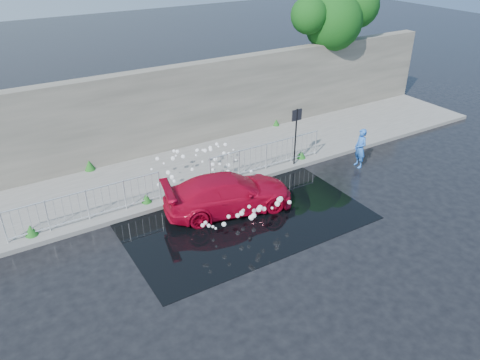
# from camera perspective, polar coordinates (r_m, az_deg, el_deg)

# --- Properties ---
(ground) EXTENTS (90.00, 90.00, 0.00)m
(ground) POSITION_cam_1_polar(r_m,az_deg,el_deg) (14.89, 0.84, -6.92)
(ground) COLOR black
(ground) RESTS_ON ground
(pavement) EXTENTS (30.00, 4.00, 0.15)m
(pavement) POSITION_cam_1_polar(r_m,az_deg,el_deg) (18.64, -7.36, 0.97)
(pavement) COLOR slate
(pavement) RESTS_ON ground
(curb) EXTENTS (30.00, 0.25, 0.16)m
(curb) POSITION_cam_1_polar(r_m,az_deg,el_deg) (17.05, -4.53, -1.67)
(curb) COLOR slate
(curb) RESTS_ON ground
(retaining_wall) EXTENTS (30.00, 0.60, 3.50)m
(retaining_wall) POSITION_cam_1_polar(r_m,az_deg,el_deg) (19.78, -10.40, 8.19)
(retaining_wall) COLOR #575349
(retaining_wall) RESTS_ON pavement
(puddle) EXTENTS (8.00, 5.00, 0.01)m
(puddle) POSITION_cam_1_polar(r_m,az_deg,el_deg) (15.80, 0.45, -4.55)
(puddle) COLOR black
(puddle) RESTS_ON ground
(sign_post) EXTENTS (0.45, 0.06, 2.50)m
(sign_post) POSITION_cam_1_polar(r_m,az_deg,el_deg) (18.44, 6.85, 6.34)
(sign_post) COLOR black
(sign_post) RESTS_ON ground
(tree) EXTENTS (4.94, 2.83, 6.28)m
(tree) POSITION_cam_1_polar(r_m,az_deg,el_deg) (24.26, 11.65, 18.88)
(tree) COLOR #332114
(tree) RESTS_ON ground
(railing_left) EXTENTS (5.05, 0.05, 1.10)m
(railing_left) POSITION_cam_1_polar(r_m,az_deg,el_deg) (15.91, -18.12, -2.80)
(railing_left) COLOR silver
(railing_left) RESTS_ON pavement
(railing_right) EXTENTS (5.05, 0.05, 1.10)m
(railing_right) POSITION_cam_1_polar(r_m,az_deg,el_deg) (18.36, 3.23, 3.03)
(railing_right) COLOR silver
(railing_right) RESTS_ON pavement
(weeds) EXTENTS (12.17, 3.93, 0.41)m
(weeds) POSITION_cam_1_polar(r_m,az_deg,el_deg) (18.02, -7.84, 0.83)
(weeds) COLOR #15511A
(weeds) RESTS_ON pavement
(water_spray) EXTENTS (3.63, 5.45, 1.07)m
(water_spray) POSITION_cam_1_polar(r_m,az_deg,el_deg) (16.44, -2.62, -0.16)
(water_spray) COLOR white
(water_spray) RESTS_ON ground
(red_car) EXTENTS (4.70, 2.66, 1.28)m
(red_car) POSITION_cam_1_polar(r_m,az_deg,el_deg) (15.91, -1.40, -1.62)
(red_car) COLOR #AB0623
(red_car) RESTS_ON ground
(person) EXTENTS (0.49, 0.65, 1.62)m
(person) POSITION_cam_1_polar(r_m,az_deg,el_deg) (19.37, 14.46, 3.78)
(person) COLOR blue
(person) RESTS_ON ground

